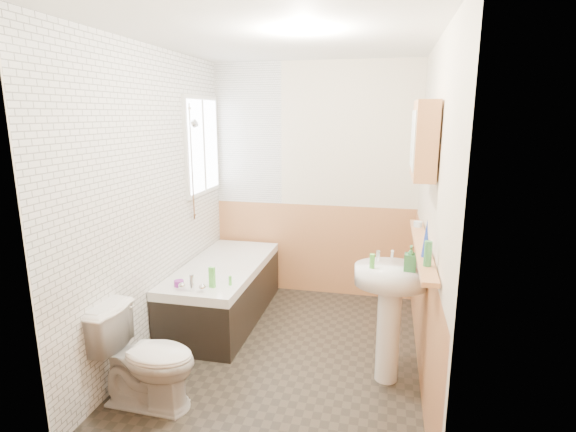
# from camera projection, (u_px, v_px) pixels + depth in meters

# --- Properties ---
(floor) EXTENTS (2.80, 2.80, 0.00)m
(floor) POSITION_uv_depth(u_px,v_px,m) (284.00, 353.00, 3.78)
(floor) COLOR #29241D
(floor) RESTS_ON ground
(ceiling) EXTENTS (2.80, 2.80, 0.00)m
(ceiling) POSITION_uv_depth(u_px,v_px,m) (283.00, 38.00, 3.22)
(ceiling) COLOR white
(ceiling) RESTS_ON ground
(wall_back) EXTENTS (2.20, 0.02, 2.50)m
(wall_back) POSITION_uv_depth(u_px,v_px,m) (314.00, 182.00, 4.84)
(wall_back) COLOR #EEE1C4
(wall_back) RESTS_ON ground
(wall_front) EXTENTS (2.20, 0.02, 2.50)m
(wall_front) POSITION_uv_depth(u_px,v_px,m) (217.00, 266.00, 2.16)
(wall_front) COLOR #EEE1C4
(wall_front) RESTS_ON ground
(wall_left) EXTENTS (0.02, 2.80, 2.50)m
(wall_left) POSITION_uv_depth(u_px,v_px,m) (154.00, 202.00, 3.74)
(wall_left) COLOR #EEE1C4
(wall_left) RESTS_ON ground
(wall_right) EXTENTS (0.02, 2.80, 2.50)m
(wall_right) POSITION_uv_depth(u_px,v_px,m) (432.00, 214.00, 3.26)
(wall_right) COLOR #EEE1C4
(wall_right) RESTS_ON ground
(wainscot_right) EXTENTS (0.01, 2.80, 1.00)m
(wainscot_right) POSITION_uv_depth(u_px,v_px,m) (422.00, 310.00, 3.43)
(wainscot_right) COLOR tan
(wainscot_right) RESTS_ON wall_right
(wainscot_front) EXTENTS (2.20, 0.01, 1.00)m
(wainscot_front) POSITION_uv_depth(u_px,v_px,m) (224.00, 401.00, 2.35)
(wainscot_front) COLOR tan
(wainscot_front) RESTS_ON wall_front
(wainscot_back) EXTENTS (2.20, 0.01, 1.00)m
(wainscot_back) POSITION_uv_depth(u_px,v_px,m) (312.00, 249.00, 4.99)
(wainscot_back) COLOR tan
(wainscot_back) RESTS_ON wall_back
(tile_cladding_left) EXTENTS (0.01, 2.80, 2.50)m
(tile_cladding_left) POSITION_uv_depth(u_px,v_px,m) (157.00, 202.00, 3.73)
(tile_cladding_left) COLOR white
(tile_cladding_left) RESTS_ON wall_left
(tile_return_back) EXTENTS (0.75, 0.01, 1.50)m
(tile_return_back) POSITION_uv_depth(u_px,v_px,m) (248.00, 134.00, 4.86)
(tile_return_back) COLOR white
(tile_return_back) RESTS_ON wall_back
(window) EXTENTS (0.03, 0.79, 0.99)m
(window) POSITION_uv_depth(u_px,v_px,m) (203.00, 146.00, 4.54)
(window) COLOR white
(window) RESTS_ON wall_left
(bathtub) EXTENTS (0.70, 1.60, 0.69)m
(bathtub) POSITION_uv_depth(u_px,v_px,m) (224.00, 290.00, 4.38)
(bathtub) COLOR black
(bathtub) RESTS_ON floor
(shower_riser) EXTENTS (0.10, 0.07, 1.10)m
(shower_riser) POSITION_uv_depth(u_px,v_px,m) (192.00, 152.00, 4.24)
(shower_riser) COLOR silver
(shower_riser) RESTS_ON wall_left
(toilet) EXTENTS (0.72, 0.42, 0.69)m
(toilet) POSITION_uv_depth(u_px,v_px,m) (146.00, 358.00, 3.04)
(toilet) COLOR white
(toilet) RESTS_ON floor
(sink) EXTENTS (0.53, 0.42, 1.01)m
(sink) POSITION_uv_depth(u_px,v_px,m) (390.00, 300.00, 3.27)
(sink) COLOR white
(sink) RESTS_ON floor
(pine_shelf) EXTENTS (0.10, 1.53, 0.03)m
(pine_shelf) POSITION_uv_depth(u_px,v_px,m) (422.00, 246.00, 3.18)
(pine_shelf) COLOR tan
(pine_shelf) RESTS_ON wall_right
(medicine_cabinet) EXTENTS (0.15, 0.59, 0.53)m
(medicine_cabinet) POSITION_uv_depth(u_px,v_px,m) (424.00, 140.00, 3.10)
(medicine_cabinet) COLOR tan
(medicine_cabinet) RESTS_ON wall_right
(foam_can) EXTENTS (0.05, 0.05, 0.15)m
(foam_can) POSITION_uv_depth(u_px,v_px,m) (428.00, 254.00, 2.71)
(foam_can) COLOR #388447
(foam_can) RESTS_ON pine_shelf
(green_bottle) EXTENTS (0.06, 0.06, 0.25)m
(green_bottle) POSITION_uv_depth(u_px,v_px,m) (426.00, 238.00, 2.87)
(green_bottle) COLOR #19339E
(green_bottle) RESTS_ON pine_shelf
(black_jar) EXTENTS (0.09, 0.09, 0.04)m
(black_jar) POSITION_uv_depth(u_px,v_px,m) (418.00, 224.00, 3.66)
(black_jar) COLOR silver
(black_jar) RESTS_ON pine_shelf
(soap_bottle) EXTENTS (0.11, 0.19, 0.08)m
(soap_bottle) POSITION_uv_depth(u_px,v_px,m) (410.00, 265.00, 3.11)
(soap_bottle) COLOR #388447
(soap_bottle) RESTS_ON sink
(clear_bottle) EXTENTS (0.04, 0.04, 0.10)m
(clear_bottle) POSITION_uv_depth(u_px,v_px,m) (372.00, 261.00, 3.16)
(clear_bottle) COLOR #59C647
(clear_bottle) RESTS_ON sink
(blue_gel) EXTENTS (0.05, 0.04, 0.18)m
(blue_gel) POSITION_uv_depth(u_px,v_px,m) (212.00, 277.00, 3.72)
(blue_gel) COLOR #59C647
(blue_gel) RESTS_ON bathtub
(cream_jar) EXTENTS (0.11, 0.11, 0.05)m
(cream_jar) POSITION_uv_depth(u_px,v_px,m) (179.00, 283.00, 3.76)
(cream_jar) COLOR purple
(cream_jar) RESTS_ON bathtub
(orange_bottle) EXTENTS (0.03, 0.03, 0.08)m
(orange_bottle) POSITION_uv_depth(u_px,v_px,m) (230.00, 281.00, 3.78)
(orange_bottle) COLOR #59C647
(orange_bottle) RESTS_ON bathtub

